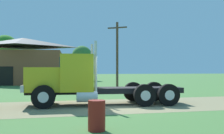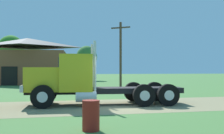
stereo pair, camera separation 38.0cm
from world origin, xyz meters
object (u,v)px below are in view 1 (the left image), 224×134
Objects in this scene: shed_building at (23,62)px; utility_pole_near at (117,52)px; steel_barrel at (97,116)px; truck_foreground_white at (80,81)px.

utility_pole_near reaches higher than shed_building.
steel_barrel is 22.35m from utility_pole_near.
shed_building is (-4.16, 22.85, 1.59)m from truck_foreground_white.
truck_foreground_white is 1.19× the size of utility_pole_near.
steel_barrel is 29.42m from shed_building.
truck_foreground_white is 6.29m from steel_barrel.
utility_pole_near reaches higher than steel_barrel.
utility_pole_near is (10.25, -7.92, 0.92)m from shed_building.
truck_foreground_white is 16.31m from utility_pole_near.
utility_pole_near is at bearing 73.12° from steel_barrel.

